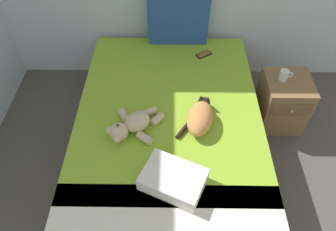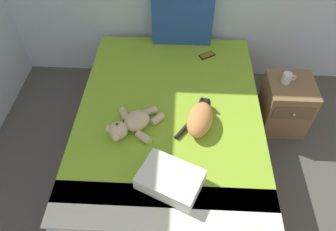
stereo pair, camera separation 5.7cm
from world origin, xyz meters
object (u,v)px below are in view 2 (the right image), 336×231
at_px(teddy_bear, 132,124).
at_px(nightstand, 285,105).
at_px(patterned_cushion, 182,20).
at_px(cat, 200,118).
at_px(throw_pillow, 170,179).
at_px(cell_phone, 207,55).
at_px(mug, 287,78).
at_px(bed, 169,129).

height_order(teddy_bear, nightstand, teddy_bear).
distance_m(teddy_bear, nightstand, 1.49).
distance_m(patterned_cushion, teddy_bear, 1.22).
height_order(cat, throw_pillow, cat).
relative_size(cell_phone, mug, 1.36).
xyz_separation_m(teddy_bear, mug, (1.28, 0.60, -0.02)).
bearing_deg(cat, patterned_cushion, 98.62).
height_order(bed, cell_phone, cell_phone).
xyz_separation_m(teddy_bear, nightstand, (1.34, 0.57, -0.33)).
bearing_deg(cell_phone, patterned_cushion, 138.20).
distance_m(teddy_bear, throw_pillow, 0.55).
relative_size(throw_pillow, nightstand, 0.77).
xyz_separation_m(bed, mug, (1.01, 0.37, 0.31)).
height_order(patterned_cushion, throw_pillow, patterned_cushion).
relative_size(bed, cell_phone, 12.42).
xyz_separation_m(patterned_cushion, teddy_bear, (-0.35, -1.16, -0.18)).
height_order(nightstand, mug, mug).
bearing_deg(nightstand, cat, -149.46).
bearing_deg(cat, cell_phone, 84.23).
bearing_deg(bed, mug, 20.19).
bearing_deg(bed, teddy_bear, -140.33).
bearing_deg(bed, throw_pillow, -86.89).
bearing_deg(patterned_cushion, nightstand, -30.66).
distance_m(cell_phone, nightstand, 0.87).
xyz_separation_m(teddy_bear, throw_pillow, (0.31, -0.45, -0.01)).
bearing_deg(teddy_bear, cell_phone, 57.23).
bearing_deg(teddy_bear, cat, 8.74).
bearing_deg(cell_phone, bed, -114.87).
xyz_separation_m(cat, cell_phone, (0.09, 0.85, -0.07)).
bearing_deg(throw_pillow, teddy_bear, 124.49).
height_order(cell_phone, nightstand, cell_phone).
relative_size(cat, teddy_bear, 0.98).
bearing_deg(cell_phone, cat, -95.77).
height_order(teddy_bear, throw_pillow, teddy_bear).
xyz_separation_m(cat, throw_pillow, (-0.20, -0.53, -0.02)).
distance_m(bed, nightstand, 1.12).
height_order(patterned_cushion, mug, patterned_cushion).
xyz_separation_m(nightstand, mug, (-0.06, 0.03, 0.31)).
bearing_deg(mug, cell_phone, 153.69).
xyz_separation_m(cell_phone, mug, (0.68, -0.34, 0.04)).
bearing_deg(nightstand, bed, -162.29).
relative_size(teddy_bear, mug, 3.59).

